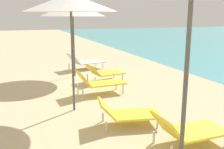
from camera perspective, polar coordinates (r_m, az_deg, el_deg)
name	(u,v)px	position (r m, az deg, el deg)	size (l,w,h in m)	color
lounger_second_shoreside	(188,130)	(4.55, 16.33, -11.51)	(1.23, 0.64, 0.58)	yellow
umbrella_third	(71,3)	(5.67, -9.06, 15.28)	(1.97, 1.97, 2.61)	#4C4C51
lounger_third_shoreside	(99,82)	(7.08, -2.82, -1.66)	(1.34, 0.63, 0.67)	yellow
lounger_third_inland	(128,113)	(5.13, 3.42, -8.36)	(1.29, 0.80, 0.53)	yellow
umbrella_farthest	(73,9)	(9.10, -8.61, 13.97)	(2.20, 2.20, 2.60)	#4C4C51
lounger_farthest_shoreside	(85,61)	(10.42, -5.94, 2.88)	(1.52, 0.95, 0.65)	white
lounger_farthest_inland	(104,72)	(8.46, -1.77, 0.52)	(1.30, 0.86, 0.59)	yellow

